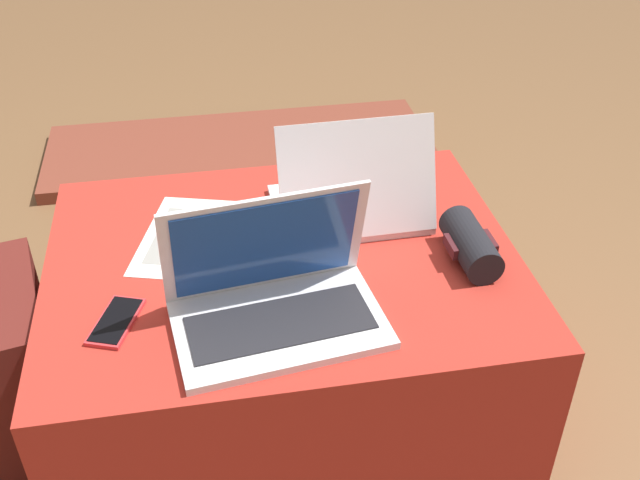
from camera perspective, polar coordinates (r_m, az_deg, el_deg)
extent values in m
plane|color=brown|center=(1.82, -2.44, -12.31)|extent=(14.00, 14.00, 0.00)
cube|color=maroon|center=(1.81, -2.46, -11.77)|extent=(0.92, 0.72, 0.05)
cube|color=#B22D23|center=(1.65, -2.65, -6.61)|extent=(0.96, 0.75, 0.39)
cube|color=silver|center=(1.36, -3.10, -6.46)|extent=(0.40, 0.28, 0.02)
cube|color=#232328|center=(1.34, -3.05, -6.31)|extent=(0.34, 0.17, 0.00)
cube|color=silver|center=(1.35, -4.22, -0.22)|extent=(0.38, 0.11, 0.23)
cube|color=#1E4799|center=(1.34, -4.17, -0.38)|extent=(0.34, 0.10, 0.20)
cube|color=silver|center=(1.66, 2.15, 2.39)|extent=(0.33, 0.25, 0.02)
cube|color=#232328|center=(1.66, 2.11, 2.78)|extent=(0.29, 0.14, 0.00)
cube|color=silver|center=(1.53, 2.93, 4.63)|extent=(0.33, 0.10, 0.23)
cube|color=white|center=(1.53, 2.88, 4.66)|extent=(0.29, 0.08, 0.20)
cube|color=red|center=(1.41, -15.28, -6.03)|extent=(0.11, 0.15, 0.01)
cube|color=black|center=(1.41, -15.31, -5.88)|extent=(0.10, 0.14, 0.00)
cube|color=#5B1E19|center=(1.73, -22.70, -9.27)|extent=(0.26, 0.38, 0.42)
cube|color=silver|center=(1.60, -9.58, 0.22)|extent=(0.29, 0.34, 0.00)
cube|color=gray|center=(1.60, -9.58, 0.26)|extent=(0.22, 0.25, 0.00)
cylinder|color=black|center=(1.53, 11.39, -0.33)|extent=(0.08, 0.18, 0.08)
cube|color=#441B20|center=(1.53, 11.39, -0.33)|extent=(0.09, 0.06, 0.02)
cube|color=brown|center=(2.81, -6.10, 7.06)|extent=(1.40, 0.50, 0.04)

